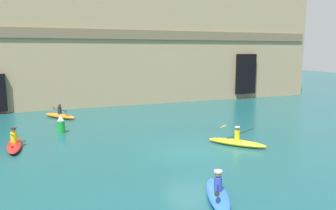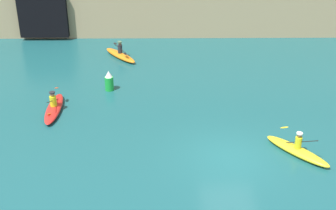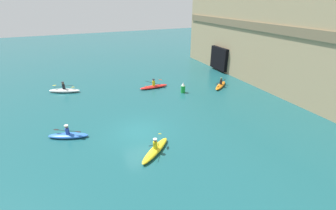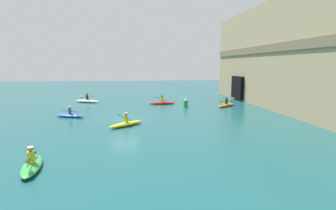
% 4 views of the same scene
% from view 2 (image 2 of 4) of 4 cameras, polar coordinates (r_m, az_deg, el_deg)
% --- Properties ---
extents(ground_plane, '(120.00, 120.00, 0.00)m').
position_cam_2_polar(ground_plane, '(20.83, 7.67, -6.43)').
color(ground_plane, '#195156').
extents(kayak_yellow, '(2.62, 2.95, 1.17)m').
position_cam_2_polar(kayak_yellow, '(21.55, 15.47, -5.32)').
color(kayak_yellow, yellow).
rests_on(kayak_yellow, ground).
extents(kayak_orange, '(2.51, 2.96, 1.14)m').
position_cam_2_polar(kayak_orange, '(31.30, -5.84, 6.13)').
color(kayak_orange, orange).
rests_on(kayak_orange, ground).
extents(kayak_red, '(0.79, 3.43, 1.12)m').
position_cam_2_polar(kayak_red, '(24.99, -13.73, -0.31)').
color(kayak_red, red).
rests_on(kayak_red, ground).
extents(marker_buoy, '(0.49, 0.49, 1.17)m').
position_cam_2_polar(marker_buoy, '(26.66, -7.20, 2.89)').
color(marker_buoy, green).
rests_on(marker_buoy, ground).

